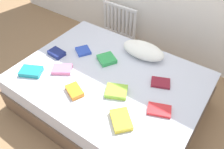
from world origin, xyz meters
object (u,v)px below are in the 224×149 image
textbook_green (107,59)px  bed (110,92)px  textbook_maroon (161,83)px  radiator (119,20)px  pillow (143,50)px  textbook_orange (74,91)px  textbook_teal (31,71)px  textbook_blue (83,51)px  textbook_navy (57,53)px  textbook_red (159,110)px  textbook_lime (116,91)px  textbook_pink (62,69)px  textbook_yellow (121,120)px

textbook_green → bed: bearing=-17.0°
textbook_maroon → radiator: bearing=116.2°
pillow → textbook_orange: 0.94m
textbook_maroon → textbook_teal: size_ratio=0.85×
bed → textbook_blue: 0.59m
bed → pillow: (0.12, 0.51, 0.33)m
textbook_navy → textbook_green: bearing=28.4°
textbook_orange → textbook_blue: bearing=147.3°
textbook_green → textbook_maroon: size_ratio=0.99×
textbook_red → textbook_lime: textbook_lime is taller
textbook_maroon → textbook_teal: textbook_teal is taller
bed → textbook_green: size_ratio=10.50×
textbook_blue → textbook_lime: textbook_lime is taller
textbook_green → textbook_red: (0.82, -0.31, -0.01)m
radiator → textbook_lime: radiator is taller
textbook_orange → pillow: bearing=97.9°
textbook_pink → textbook_orange: 0.37m
textbook_red → pillow: bearing=108.3°
textbook_yellow → textbook_blue: bearing=-169.6°
textbook_maroon → textbook_teal: 1.39m
pillow → textbook_green: 0.44m
textbook_teal → textbook_navy: 0.39m
pillow → textbook_teal: 1.28m
textbook_teal → textbook_green: bearing=22.6°
textbook_pink → textbook_lime: textbook_lime is taller
textbook_green → textbook_pink: (-0.30, -0.42, -0.00)m
textbook_blue → textbook_green: bearing=37.9°
textbook_red → textbook_maroon: (-0.15, 0.33, -0.00)m
textbook_red → textbook_lime: size_ratio=1.02×
textbook_blue → textbook_yellow: bearing=1.0°
textbook_blue → textbook_yellow: 1.09m
textbook_lime → textbook_teal: textbook_teal is taller
radiator → textbook_teal: (-0.06, -1.65, 0.14)m
textbook_blue → textbook_teal: 0.65m
textbook_blue → textbook_navy: bearing=-102.2°
pillow → textbook_pink: bearing=-128.7°
textbook_maroon → textbook_blue: bearing=159.3°
pillow → textbook_navy: size_ratio=2.76×
textbook_teal → textbook_navy: bearing=64.2°
radiator → textbook_blue: 1.06m
textbook_navy → textbook_teal: bearing=-84.7°
textbook_yellow → textbook_navy: size_ratio=1.21×
textbook_lime → textbook_navy: bearing=148.7°
bed → textbook_orange: bearing=-110.1°
textbook_pink → textbook_navy: size_ratio=1.10×
textbook_red → textbook_pink: size_ratio=1.03×
textbook_pink → textbook_blue: bearing=61.3°
bed → textbook_pink: textbook_pink is taller
pillow → textbook_lime: bearing=-83.4°
radiator → textbook_teal: 1.66m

